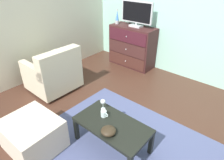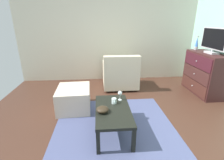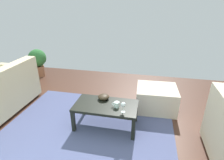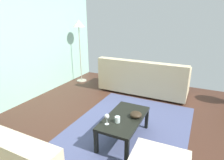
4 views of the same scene
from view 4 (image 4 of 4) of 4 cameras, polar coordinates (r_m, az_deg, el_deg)
The scene contains 9 objects.
ground_plane at distance 3.21m, azimuth -0.09°, elevation -16.10°, with size 5.62×5.08×0.05m, color #44291E.
wall_accent_rear at distance 4.21m, azimuth -29.99°, elevation 10.15°, with size 5.62×0.12×2.71m, color #9FD1BE.
area_rug at distance 3.28m, azimuth 4.75°, elevation -14.71°, with size 2.60×1.90×0.01m, color #495079.
coffee_table at distance 2.89m, azimuth 3.70°, elevation -11.91°, with size 0.96×0.51×0.39m.
wine_glass at distance 2.63m, azimuth -1.57°, elevation -11.03°, with size 0.07×0.07×0.16m.
mug at distance 2.71m, azimuth 1.66°, elevation -11.79°, with size 0.11×0.08×0.08m.
bowl_decorative at distance 2.86m, azimuth 7.21°, elevation -10.32°, with size 0.18×0.18×0.08m, color #302418.
couch_large at distance 4.68m, azimuth 9.34°, elevation 0.20°, with size 0.85×2.09×0.84m.
standing_lamp at distance 5.32m, azimuth -9.98°, elevation 14.81°, with size 0.32×0.32×1.71m.
Camera 4 is at (-2.36, -1.16, 1.81)m, focal length 30.27 mm.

